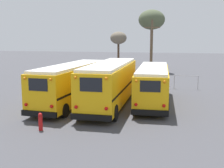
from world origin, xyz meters
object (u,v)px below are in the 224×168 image
object	(u,v)px
fire_hydrant	(40,122)
utility_pole	(152,50)
school_bus_2	(153,84)
bare_tree_0	(152,20)
bare_tree_1	(118,39)
school_bus_0	(72,83)
school_bus_1	(110,83)

from	to	relation	value
fire_hydrant	utility_pole	bearing A→B (deg)	76.36
school_bus_2	utility_pole	distance (m)	10.73
school_bus_2	utility_pole	size ratio (longest dim) A/B	1.37
bare_tree_0	bare_tree_1	size ratio (longest dim) A/B	1.54
school_bus_0	fire_hydrant	distance (m)	6.86
school_bus_2	bare_tree_1	distance (m)	21.01
utility_pole	bare_tree_1	distance (m)	10.88
school_bus_2	fire_hydrant	xyz separation A→B (m)	(-5.64, -8.29, -1.09)
utility_pole	bare_tree_0	distance (m)	12.10
school_bus_1	school_bus_2	distance (m)	3.51
school_bus_1	bare_tree_1	xyz separation A→B (m)	(-3.81, 21.09, 3.30)
utility_pole	fire_hydrant	distance (m)	19.55
bare_tree_1	fire_hydrant	bearing A→B (deg)	-87.31
school_bus_1	school_bus_2	world-z (taller)	school_bus_1
school_bus_2	utility_pole	xyz separation A→B (m)	(-1.09, 10.43, 2.24)
bare_tree_0	bare_tree_1	xyz separation A→B (m)	(-4.72, -2.25, -2.81)
bare_tree_0	school_bus_0	bearing A→B (deg)	-99.81
school_bus_2	fire_hydrant	bearing A→B (deg)	-124.21
bare_tree_1	school_bus_0	bearing A→B (deg)	-88.15
school_bus_1	bare_tree_0	distance (m)	24.14
bare_tree_0	bare_tree_1	world-z (taller)	bare_tree_0
school_bus_2	school_bus_1	bearing A→B (deg)	-153.36
school_bus_2	bare_tree_1	world-z (taller)	bare_tree_1
school_bus_0	school_bus_1	size ratio (longest dim) A/B	0.98
utility_pole	fire_hydrant	size ratio (longest dim) A/B	7.06
school_bus_1	utility_pole	world-z (taller)	utility_pole
bare_tree_0	bare_tree_1	distance (m)	5.93
school_bus_1	bare_tree_0	xyz separation A→B (m)	(0.90, 23.33, 6.11)
school_bus_2	bare_tree_1	bearing A→B (deg)	109.58
utility_pole	bare_tree_1	bearing A→B (deg)	122.77
school_bus_0	bare_tree_0	bearing A→B (deg)	80.19
school_bus_1	fire_hydrant	xyz separation A→B (m)	(-2.51, -6.72, -1.31)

